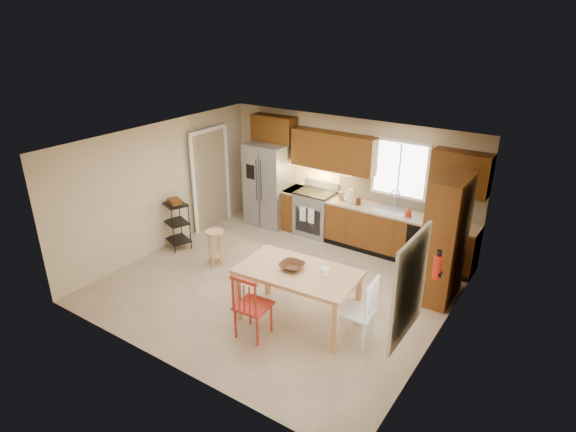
# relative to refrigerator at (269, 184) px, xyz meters

# --- Properties ---
(floor) EXTENTS (5.50, 5.50, 0.00)m
(floor) POSITION_rel_refrigerator_xyz_m (1.70, -2.12, -0.91)
(floor) COLOR tan
(floor) RESTS_ON ground
(ceiling) EXTENTS (5.50, 5.00, 0.02)m
(ceiling) POSITION_rel_refrigerator_xyz_m (1.70, -2.12, 1.59)
(ceiling) COLOR silver
(ceiling) RESTS_ON ground
(wall_back) EXTENTS (5.50, 0.02, 2.50)m
(wall_back) POSITION_rel_refrigerator_xyz_m (1.70, 0.38, 0.34)
(wall_back) COLOR #CCB793
(wall_back) RESTS_ON ground
(wall_front) EXTENTS (5.50, 0.02, 2.50)m
(wall_front) POSITION_rel_refrigerator_xyz_m (1.70, -4.62, 0.34)
(wall_front) COLOR #CCB793
(wall_front) RESTS_ON ground
(wall_left) EXTENTS (0.02, 5.00, 2.50)m
(wall_left) POSITION_rel_refrigerator_xyz_m (-1.05, -2.12, 0.34)
(wall_left) COLOR #CCB793
(wall_left) RESTS_ON ground
(wall_right) EXTENTS (0.02, 5.00, 2.50)m
(wall_right) POSITION_rel_refrigerator_xyz_m (4.45, -2.12, 0.34)
(wall_right) COLOR #CCB793
(wall_right) RESTS_ON ground
(refrigerator) EXTENTS (0.92, 0.75, 1.82)m
(refrigerator) POSITION_rel_refrigerator_xyz_m (0.00, 0.00, 0.00)
(refrigerator) COLOR gray
(refrigerator) RESTS_ON floor
(range_stove) EXTENTS (0.76, 0.63, 0.92)m
(range_stove) POSITION_rel_refrigerator_xyz_m (1.15, 0.06, -0.45)
(range_stove) COLOR gray
(range_stove) RESTS_ON floor
(base_cabinet_narrow) EXTENTS (0.30, 0.60, 0.90)m
(base_cabinet_narrow) POSITION_rel_refrigerator_xyz_m (0.60, 0.08, -0.46)
(base_cabinet_narrow) COLOR brown
(base_cabinet_narrow) RESTS_ON floor
(base_cabinet_run) EXTENTS (2.92, 0.60, 0.90)m
(base_cabinet_run) POSITION_rel_refrigerator_xyz_m (2.99, 0.08, -0.46)
(base_cabinet_run) COLOR brown
(base_cabinet_run) RESTS_ON floor
(dishwasher) EXTENTS (0.60, 0.02, 0.78)m
(dishwasher) POSITION_rel_refrigerator_xyz_m (3.55, -0.22, -0.46)
(dishwasher) COLOR black
(dishwasher) RESTS_ON floor
(backsplash) EXTENTS (2.92, 0.03, 0.55)m
(backsplash) POSITION_rel_refrigerator_xyz_m (2.99, 0.36, 0.27)
(backsplash) COLOR beige
(backsplash) RESTS_ON wall_back
(upper_over_fridge) EXTENTS (1.00, 0.35, 0.55)m
(upper_over_fridge) POSITION_rel_refrigerator_xyz_m (0.00, 0.20, 1.19)
(upper_over_fridge) COLOR #57310E
(upper_over_fridge) RESTS_ON wall_back
(upper_left_block) EXTENTS (1.80, 0.35, 0.75)m
(upper_left_block) POSITION_rel_refrigerator_xyz_m (1.45, 0.20, 0.92)
(upper_left_block) COLOR #57310E
(upper_left_block) RESTS_ON wall_back
(upper_right_block) EXTENTS (1.00, 0.35, 0.75)m
(upper_right_block) POSITION_rel_refrigerator_xyz_m (3.95, 0.20, 0.92)
(upper_right_block) COLOR #57310E
(upper_right_block) RESTS_ON wall_back
(window_back) EXTENTS (1.12, 0.04, 1.12)m
(window_back) POSITION_rel_refrigerator_xyz_m (2.80, 0.35, 0.74)
(window_back) COLOR white
(window_back) RESTS_ON wall_back
(sink) EXTENTS (0.62, 0.46, 0.16)m
(sink) POSITION_rel_refrigerator_xyz_m (2.80, 0.08, -0.05)
(sink) COLOR gray
(sink) RESTS_ON base_cabinet_run
(undercab_glow) EXTENTS (1.60, 0.30, 0.01)m
(undercab_glow) POSITION_rel_refrigerator_xyz_m (1.15, 0.17, 0.52)
(undercab_glow) COLOR #FFBF66
(undercab_glow) RESTS_ON wall_back
(soap_bottle) EXTENTS (0.09, 0.09, 0.19)m
(soap_bottle) POSITION_rel_refrigerator_xyz_m (3.18, -0.02, 0.09)
(soap_bottle) COLOR red
(soap_bottle) RESTS_ON base_cabinet_run
(paper_towel) EXTENTS (0.12, 0.12, 0.28)m
(paper_towel) POSITION_rel_refrigerator_xyz_m (1.95, 0.03, 0.13)
(paper_towel) COLOR white
(paper_towel) RESTS_ON base_cabinet_run
(canister_steel) EXTENTS (0.11, 0.11, 0.18)m
(canister_steel) POSITION_rel_refrigerator_xyz_m (1.75, 0.03, 0.08)
(canister_steel) COLOR gray
(canister_steel) RESTS_ON base_cabinet_run
(canister_wood) EXTENTS (0.10, 0.10, 0.14)m
(canister_wood) POSITION_rel_refrigerator_xyz_m (2.15, -0.00, 0.06)
(canister_wood) COLOR #452512
(canister_wood) RESTS_ON base_cabinet_run
(pantry) EXTENTS (0.50, 0.95, 2.10)m
(pantry) POSITION_rel_refrigerator_xyz_m (4.13, -0.93, 0.14)
(pantry) COLOR brown
(pantry) RESTS_ON floor
(fire_extinguisher) EXTENTS (0.12, 0.12, 0.36)m
(fire_extinguisher) POSITION_rel_refrigerator_xyz_m (4.33, -1.98, 0.19)
(fire_extinguisher) COLOR red
(fire_extinguisher) RESTS_ON wall_right
(window_right) EXTENTS (0.04, 1.02, 1.32)m
(window_right) POSITION_rel_refrigerator_xyz_m (4.38, -3.27, 0.54)
(window_right) COLOR white
(window_right) RESTS_ON wall_right
(doorway) EXTENTS (0.04, 0.95, 2.10)m
(doorway) POSITION_rel_refrigerator_xyz_m (-0.97, -0.82, 0.14)
(doorway) COLOR #8C7A59
(doorway) RESTS_ON wall_left
(dining_table) EXTENTS (1.83, 1.12, 0.86)m
(dining_table) POSITION_rel_refrigerator_xyz_m (2.56, -2.82, -0.48)
(dining_table) COLOR tan
(dining_table) RESTS_ON floor
(chair_red) EXTENTS (0.52, 0.52, 1.04)m
(chair_red) POSITION_rel_refrigerator_xyz_m (2.21, -3.47, -0.39)
(chair_red) COLOR #A9261A
(chair_red) RESTS_ON floor
(chair_white) EXTENTS (0.52, 0.52, 1.04)m
(chair_white) POSITION_rel_refrigerator_xyz_m (3.51, -2.77, -0.39)
(chair_white) COLOR white
(chair_white) RESTS_ON floor
(table_bowl) EXTENTS (0.38, 0.38, 0.09)m
(table_bowl) POSITION_rel_refrigerator_xyz_m (2.45, -2.82, -0.04)
(table_bowl) COLOR #452512
(table_bowl) RESTS_ON dining_table
(table_jar) EXTENTS (0.16, 0.16, 0.17)m
(table_jar) POSITION_rel_refrigerator_xyz_m (2.94, -2.70, -0.00)
(table_jar) COLOR white
(table_jar) RESTS_ON dining_table
(bar_stool) EXTENTS (0.36, 0.36, 0.70)m
(bar_stool) POSITION_rel_refrigerator_xyz_m (0.32, -2.17, -0.56)
(bar_stool) COLOR tan
(bar_stool) RESTS_ON floor
(utility_cart) EXTENTS (0.60, 0.53, 0.98)m
(utility_cart) POSITION_rel_refrigerator_xyz_m (-0.80, -2.04, -0.42)
(utility_cart) COLOR black
(utility_cart) RESTS_ON floor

